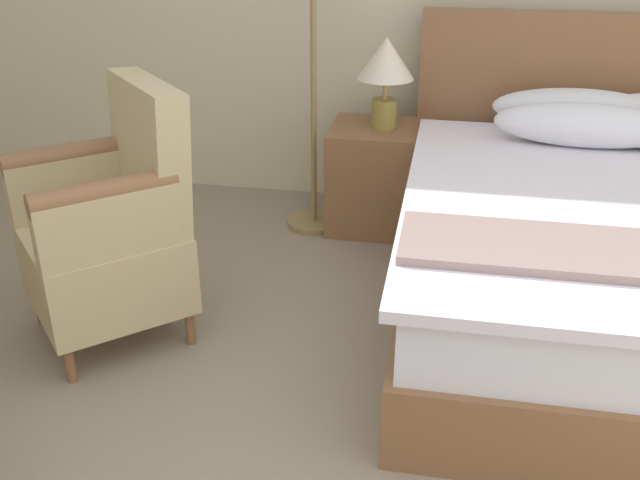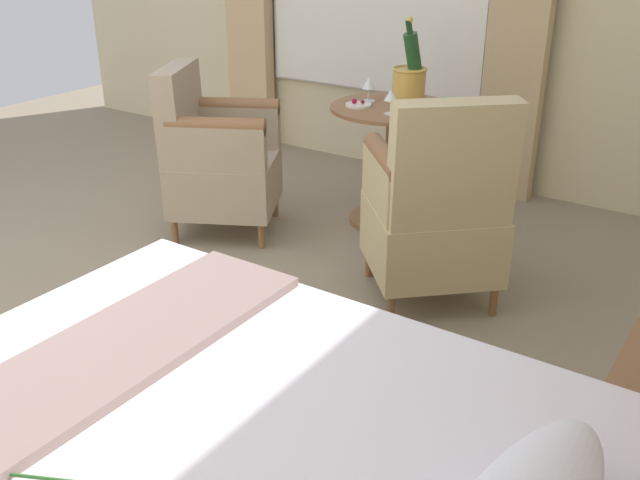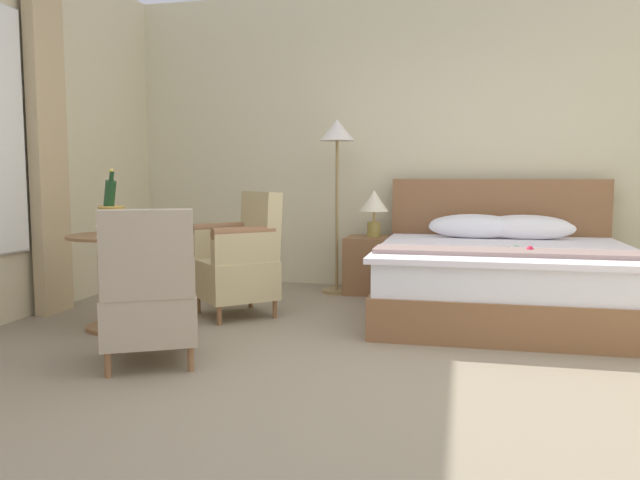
% 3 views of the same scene
% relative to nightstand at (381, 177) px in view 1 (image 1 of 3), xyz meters
% --- Properties ---
extents(nightstand, '(0.54, 0.45, 0.53)m').
position_rel_nightstand_xyz_m(nightstand, '(0.00, 0.00, 0.00)').
color(nightstand, brown).
rests_on(nightstand, ground).
extents(bedside_lamp, '(0.27, 0.27, 0.44)m').
position_rel_nightstand_xyz_m(bedside_lamp, '(-0.00, 0.00, 0.57)').
color(bedside_lamp, olive).
rests_on(bedside_lamp, nightstand).
extents(armchair_by_window, '(0.77, 0.77, 0.98)m').
position_rel_nightstand_xyz_m(armchair_by_window, '(-0.89, -1.19, 0.18)').
color(armchair_by_window, brown).
rests_on(armchair_by_window, ground).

